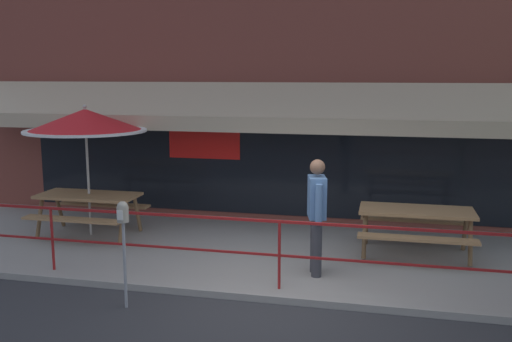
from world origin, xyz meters
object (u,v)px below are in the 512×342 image
Objects in this scene: parking_meter_near at (123,222)px; pedestrian_walking at (317,211)px; picnic_table_centre at (416,219)px; picnic_table_left at (89,203)px; patio_umbrella_left at (85,121)px.

pedestrian_walking is at bearing 33.73° from parking_meter_near.
picnic_table_centre is 1.27× the size of parking_meter_near.
picnic_table_left is at bearing 126.81° from parking_meter_near.
picnic_table_centre is (5.74, 0.13, 0.00)m from picnic_table_left.
picnic_table_left is at bearing -178.70° from picnic_table_centre.
picnic_table_left and picnic_table_centre have the same top height.
patio_umbrella_left reaches higher than picnic_table_left.
picnic_table_left is 0.76× the size of patio_umbrella_left.
picnic_table_left is 5.74m from picnic_table_centre.
parking_meter_near is (-3.75, -2.78, 0.44)m from picnic_table_centre.
picnic_table_centre is 1.96m from pedestrian_walking.
pedestrian_walking is (4.27, -1.15, -1.12)m from patio_umbrella_left.
patio_umbrella_left is 3.49m from parking_meter_near.
picnic_table_centre is 0.76× the size of patio_umbrella_left.
picnic_table_left is 1.27× the size of parking_meter_near.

